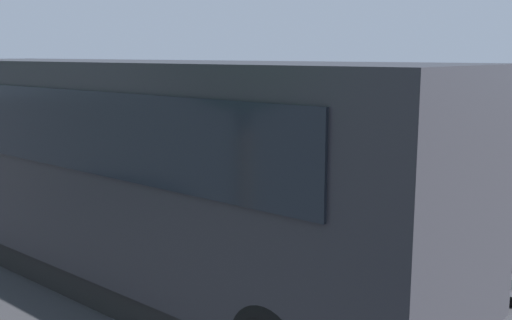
# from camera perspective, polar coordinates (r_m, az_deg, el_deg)

# --- Properties ---
(ground_plane) EXTENTS (80.00, 80.00, 0.00)m
(ground_plane) POSITION_cam_1_polar(r_m,az_deg,el_deg) (12.89, 5.13, -5.08)
(ground_plane) COLOR #38383D
(tour_bus) EXTENTS (10.25, 3.24, 3.25)m
(tour_bus) POSITION_cam_1_polar(r_m,az_deg,el_deg) (9.08, -11.41, -1.01)
(tour_bus) COLOR #26262B
(tour_bus) RESTS_ON ground_plane
(spectator_far_left) EXTENTS (0.58, 0.33, 1.69)m
(spectator_far_left) POSITION_cam_1_polar(r_m,az_deg,el_deg) (10.32, 9.30, -3.26)
(spectator_far_left) COLOR black
(spectator_far_left) RESTS_ON ground_plane
(spectator_left) EXTENTS (0.57, 0.31, 1.65)m
(spectator_left) POSITION_cam_1_polar(r_m,az_deg,el_deg) (10.85, 3.32, -2.64)
(spectator_left) COLOR black
(spectator_left) RESTS_ON ground_plane
(spectator_centre) EXTENTS (0.58, 0.36, 1.82)m
(spectator_centre) POSITION_cam_1_polar(r_m,az_deg,el_deg) (11.60, -0.73, -1.16)
(spectator_centre) COLOR #473823
(spectator_centre) RESTS_ON ground_plane
(spectator_right) EXTENTS (0.57, 0.38, 1.78)m
(spectator_right) POSITION_cam_1_polar(r_m,az_deg,el_deg) (12.27, -5.48, -0.76)
(spectator_right) COLOR black
(spectator_right) RESTS_ON ground_plane
(spectator_far_right) EXTENTS (0.57, 0.32, 1.66)m
(spectator_far_right) POSITION_cam_1_polar(r_m,az_deg,el_deg) (13.14, -9.03, -0.52)
(spectator_far_right) COLOR black
(spectator_far_right) RESTS_ON ground_plane
(parked_motorcycle_silver) EXTENTS (2.05, 0.58, 0.99)m
(parked_motorcycle_silver) POSITION_cam_1_polar(r_m,az_deg,el_deg) (9.02, 18.71, -9.07)
(parked_motorcycle_silver) COLOR black
(parked_motorcycle_silver) RESTS_ON ground_plane
(stunt_motorcycle) EXTENTS (1.88, 1.09, 1.71)m
(stunt_motorcycle) POSITION_cam_1_polar(r_m,az_deg,el_deg) (15.68, -1.00, 1.44)
(stunt_motorcycle) COLOR black
(stunt_motorcycle) RESTS_ON ground_plane
(traffic_cone) EXTENTS (0.34, 0.34, 0.63)m
(traffic_cone) POSITION_cam_1_polar(r_m,az_deg,el_deg) (15.27, 7.00, -1.56)
(traffic_cone) COLOR orange
(traffic_cone) RESTS_ON ground_plane
(bay_line_a) EXTENTS (0.19, 3.90, 0.01)m
(bay_line_a) POSITION_cam_1_polar(r_m,az_deg,el_deg) (11.84, 16.88, -6.85)
(bay_line_a) COLOR white
(bay_line_a) RESTS_ON ground_plane
(bay_line_b) EXTENTS (0.21, 4.60, 0.01)m
(bay_line_b) POSITION_cam_1_polar(r_m,az_deg,el_deg) (12.82, 6.47, -5.18)
(bay_line_b) COLOR white
(bay_line_b) RESTS_ON ground_plane
(bay_line_c) EXTENTS (0.19, 3.62, 0.01)m
(bay_line_c) POSITION_cam_1_polar(r_m,az_deg,el_deg) (14.16, -2.17, -3.66)
(bay_line_c) COLOR white
(bay_line_c) RESTS_ON ground_plane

